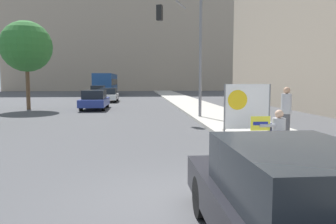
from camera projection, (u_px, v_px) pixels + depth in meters
ground_plane at (186, 206)px, 5.58m from camera, size 160.00×160.00×0.00m
sidewalk_curb at (212, 113)px, 20.79m from camera, size 3.37×90.00×0.15m
building_backdrop_far at (133, 14)px, 71.47m from camera, size 52.00×12.00×33.41m
seated_protester at (279, 131)px, 8.48m from camera, size 0.99×0.77×1.22m
jogger_on_sidewalk at (286, 112)px, 11.06m from camera, size 0.34×0.34×1.76m
protest_banner at (247, 106)px, 12.67m from camera, size 1.84×0.06×1.84m
traffic_light_pole at (186, 38)px, 17.94m from camera, size 2.45×2.21×6.47m
parked_car_curbside at (292, 204)px, 3.77m from camera, size 1.78×4.25×1.41m
car_on_road_nearest at (95, 100)px, 24.25m from camera, size 1.78×4.66×1.43m
car_on_road_midblock at (109, 95)px, 32.81m from camera, size 1.73×4.38×1.39m
car_on_road_distant at (98, 92)px, 39.10m from camera, size 1.70×4.71×1.55m
city_bus_on_road at (106, 83)px, 49.09m from camera, size 2.58×12.18×3.10m
street_tree_midblock at (26, 47)px, 23.77m from camera, size 3.68×3.68×6.45m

